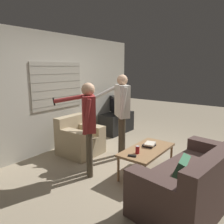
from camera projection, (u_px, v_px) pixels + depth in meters
ground_plane at (134, 170)px, 3.94m from camera, size 16.00×16.00×0.00m
wall_back at (58, 92)px, 4.89m from camera, size 5.20×0.08×2.55m
couch_blue at (197, 180)px, 2.97m from camera, size 1.99×1.15×0.84m
armchair_beige at (79, 139)px, 4.67m from camera, size 0.79×0.79×0.80m
coffee_table at (147, 151)px, 3.74m from camera, size 1.10×0.56×0.46m
tv_stand at (117, 123)px, 6.20m from camera, size 1.04×0.51×0.56m
tv at (117, 105)px, 6.10m from camera, size 0.60×0.72×0.46m
person_left_standing at (88, 119)px, 3.58m from camera, size 0.50×0.76×1.58m
person_right_standing at (122, 106)px, 4.36m from camera, size 0.53×0.81×1.69m
book_stack at (150, 145)px, 3.84m from camera, size 0.26×0.21×0.06m
soda_can at (137, 150)px, 3.51m from camera, size 0.07×0.07×0.13m
spare_remote at (132, 156)px, 3.40m from camera, size 0.07×0.14×0.02m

